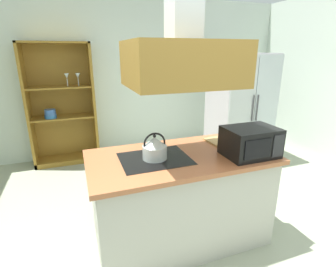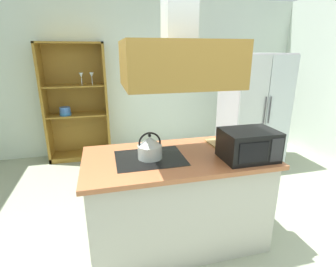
{
  "view_description": "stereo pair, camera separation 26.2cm",
  "coord_description": "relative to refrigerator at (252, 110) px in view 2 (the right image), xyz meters",
  "views": [
    {
      "loc": [
        -0.95,
        -1.67,
        1.8
      ],
      "look_at": [
        -0.09,
        0.68,
        1.0
      ],
      "focal_mm": 27.52,
      "sensor_mm": 36.0,
      "label": 1
    },
    {
      "loc": [
        -0.7,
        -1.74,
        1.8
      ],
      "look_at": [
        -0.09,
        0.68,
        1.0
      ],
      "focal_mm": 27.52,
      "sensor_mm": 36.0,
      "label": 2
    }
  ],
  "objects": [
    {
      "name": "wall_back",
      "position": [
        -1.62,
        1.13,
        0.46
      ],
      "size": [
        6.0,
        0.12,
        2.7
      ],
      "primitive_type": "cube",
      "color": "silver",
      "rests_on": "ground"
    },
    {
      "name": "kitchen_island",
      "position": [
        -1.71,
        -1.54,
        -0.43
      ],
      "size": [
        1.68,
        0.88,
        0.9
      ],
      "color": "#B1AFA2",
      "rests_on": "ground"
    },
    {
      "name": "ground_plane",
      "position": [
        -1.62,
        -1.87,
        -0.89
      ],
      "size": [
        7.8,
        7.8,
        0.0
      ],
      "primitive_type": "plane",
      "color": "#959C83"
    },
    {
      "name": "dish_cabinet",
      "position": [
        -2.77,
        0.92,
        -0.02
      ],
      "size": [
        1.02,
        0.4,
        1.94
      ],
      "color": "olive",
      "rests_on": "ground"
    },
    {
      "name": "cutting_board",
      "position": [
        -1.14,
        -1.34,
        0.02
      ],
      "size": [
        0.36,
        0.27,
        0.02
      ],
      "primitive_type": "cube",
      "rotation": [
        0.0,
        0.0,
        0.08
      ],
      "color": "tan",
      "rests_on": "kitchen_island"
    },
    {
      "name": "microwave",
      "position": [
        -1.13,
        -1.76,
        0.14
      ],
      "size": [
        0.46,
        0.35,
        0.26
      ],
      "color": "black",
      "rests_on": "kitchen_island"
    },
    {
      "name": "refrigerator",
      "position": [
        0.0,
        0.0,
        0.0
      ],
      "size": [
        0.9,
        0.78,
        1.78
      ],
      "color": "#C1B9C1",
      "rests_on": "ground"
    },
    {
      "name": "kettle",
      "position": [
        -1.96,
        -1.54,
        0.11
      ],
      "size": [
        0.21,
        0.21,
        0.24
      ],
      "color": "#B3BEBA",
      "rests_on": "kitchen_island"
    },
    {
      "name": "range_hood",
      "position": [
        -1.71,
        -1.54,
        0.92
      ],
      "size": [
        0.9,
        0.7,
        1.18
      ],
      "color": "olive"
    }
  ]
}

